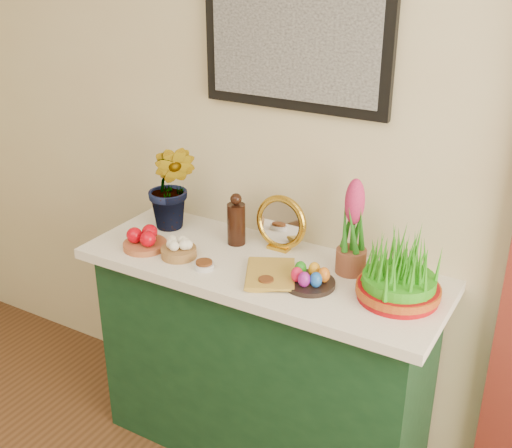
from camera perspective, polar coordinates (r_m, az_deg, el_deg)
The scene contains 13 objects.
sideboard at distance 2.67m, azimuth 0.55°, elevation -12.34°, with size 1.30×0.45×0.85m, color #153A1F.
tablecloth at distance 2.43m, azimuth 0.59°, elevation -3.88°, with size 1.40×0.55×0.04m, color white.
hyacinth_green at distance 2.64m, azimuth -7.55°, elevation 4.57°, with size 0.25×0.21×0.50m, color #216E18.
apple_bowl at distance 2.56m, azimuth -9.87°, elevation -1.38°, with size 0.22×0.22×0.09m.
garlic_basket at distance 2.47m, azimuth -6.90°, elevation -2.23°, with size 0.16×0.16×0.08m.
vinegar_cruet at distance 2.54m, azimuth -1.77°, elevation 0.21°, with size 0.07×0.07×0.21m.
mirror at distance 2.49m, azimuth 2.22°, elevation 0.06°, with size 0.22×0.07×0.22m.
book at distance 2.32m, azimuth -0.89°, elevation -4.37°, with size 0.16×0.23×0.03m, color #AF8A32.
spice_dish_left at distance 2.39m, azimuth -4.63°, elevation -3.66°, with size 0.08×0.08×0.03m.
spice_dish_right at distance 2.27m, azimuth 0.89°, elevation -5.21°, with size 0.07×0.07×0.03m.
egg_plate at distance 2.26m, azimuth 4.77°, elevation -4.87°, with size 0.24×0.24×0.08m.
hyacinth_pink at distance 2.31m, azimuth 8.60°, elevation -0.66°, with size 0.11×0.11×0.36m.
wheatgrass_sabzeh at distance 2.20m, azimuth 12.67°, elevation -4.17°, with size 0.29×0.29×0.23m.
Camera 1 is at (1.03, 0.14, 2.01)m, focal length 45.00 mm.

